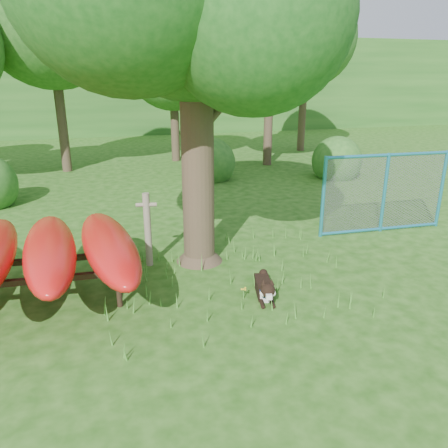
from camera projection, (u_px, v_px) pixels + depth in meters
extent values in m
plane|color=#1A470E|center=(233.00, 307.00, 7.04)|extent=(80.00, 80.00, 0.00)
cylinder|color=#382B1E|center=(197.00, 141.00, 8.03)|extent=(0.72, 0.72, 4.80)
cone|color=#382B1E|center=(199.00, 249.00, 8.72)|extent=(1.08, 1.08, 0.48)
sphere|color=#154C16|center=(246.00, 6.00, 8.33)|extent=(3.46, 3.46, 3.46)
sphere|color=#154C16|center=(255.00, 14.00, 6.63)|extent=(3.07, 3.07, 3.07)
cylinder|color=#382B1E|center=(225.00, 102.00, 8.07)|extent=(1.25, 0.85, 1.02)
cylinder|color=#382B1E|center=(167.00, 80.00, 7.64)|extent=(1.12, 0.51, 0.98)
cylinder|color=#6F6553|center=(148.00, 230.00, 8.36)|extent=(0.16, 0.16, 1.46)
cylinder|color=#6F6553|center=(146.00, 205.00, 8.20)|extent=(0.40, 0.15, 0.08)
cylinder|color=black|center=(119.00, 290.00, 6.96)|extent=(0.10, 0.10, 0.57)
cylinder|color=black|center=(119.00, 270.00, 7.69)|extent=(0.10, 0.10, 0.57)
cube|color=black|center=(17.00, 282.00, 6.55)|extent=(3.40, 0.31, 0.09)
cube|color=black|center=(27.00, 262.00, 7.28)|extent=(3.40, 0.31, 0.09)
ellipsoid|color=red|center=(50.00, 250.00, 6.91)|extent=(1.05, 3.45, 0.54)
ellipsoid|color=red|center=(109.00, 246.00, 7.10)|extent=(1.17, 3.47, 0.54)
cube|color=black|center=(263.00, 287.00, 7.44)|extent=(0.39, 0.70, 0.23)
cube|color=white|center=(266.00, 295.00, 7.18)|extent=(0.23, 0.18, 0.21)
sphere|color=black|center=(268.00, 290.00, 6.96)|extent=(0.24, 0.24, 0.24)
cube|color=white|center=(269.00, 296.00, 6.87)|extent=(0.12, 0.15, 0.08)
sphere|color=white|center=(263.00, 293.00, 6.95)|extent=(0.11, 0.11, 0.11)
sphere|color=white|center=(272.00, 293.00, 6.96)|extent=(0.11, 0.11, 0.11)
cone|color=black|center=(264.00, 282.00, 6.95)|extent=(0.12, 0.13, 0.12)
cone|color=black|center=(272.00, 282.00, 6.96)|extent=(0.09, 0.10, 0.12)
cylinder|color=black|center=(262.00, 303.00, 7.06)|extent=(0.13, 0.29, 0.07)
cylinder|color=black|center=(272.00, 303.00, 7.07)|extent=(0.13, 0.29, 0.07)
sphere|color=black|center=(263.00, 273.00, 7.75)|extent=(0.15, 0.15, 0.15)
torus|color=#1941BC|center=(267.00, 291.00, 7.05)|extent=(0.24, 0.12, 0.24)
cylinder|color=teal|center=(323.00, 197.00, 9.82)|extent=(0.09, 0.09, 1.87)
cylinder|color=teal|center=(384.00, 193.00, 10.18)|extent=(0.09, 0.09, 1.87)
cylinder|color=teal|center=(441.00, 189.00, 10.54)|extent=(0.09, 0.09, 1.87)
cylinder|color=teal|center=(389.00, 155.00, 9.90)|extent=(3.12, 0.21, 0.07)
cylinder|color=teal|center=(380.00, 229.00, 10.47)|extent=(3.12, 0.21, 0.07)
plane|color=gray|center=(384.00, 193.00, 10.18)|extent=(3.12, 0.13, 3.12)
cylinder|color=#478B2D|center=(244.00, 294.00, 7.25)|extent=(0.02, 0.02, 0.18)
sphere|color=gold|center=(244.00, 289.00, 7.22)|extent=(0.03, 0.03, 0.03)
sphere|color=gold|center=(245.00, 288.00, 7.25)|extent=(0.03, 0.03, 0.03)
sphere|color=gold|center=(242.00, 289.00, 7.24)|extent=(0.03, 0.03, 0.03)
sphere|color=gold|center=(245.00, 290.00, 7.20)|extent=(0.03, 0.03, 0.03)
sphere|color=gold|center=(243.00, 289.00, 7.20)|extent=(0.03, 0.03, 0.03)
cylinder|color=#382B1E|center=(60.00, 102.00, 16.28)|extent=(0.36, 0.36, 5.25)
sphere|color=#23591D|center=(49.00, 13.00, 15.32)|extent=(5.20, 5.20, 5.20)
cylinder|color=#382B1E|center=(175.00, 116.00, 18.62)|extent=(0.36, 0.36, 3.85)
sphere|color=#23591D|center=(173.00, 61.00, 17.92)|extent=(4.00, 4.00, 4.00)
cylinder|color=#382B1E|center=(269.00, 106.00, 17.61)|extent=(0.36, 0.36, 4.76)
sphere|color=#23591D|center=(271.00, 33.00, 16.73)|extent=(4.80, 4.80, 4.80)
cylinder|color=#382B1E|center=(303.00, 100.00, 21.12)|extent=(0.36, 0.36, 4.90)
sphere|color=#23591D|center=(307.00, 37.00, 20.22)|extent=(4.60, 4.60, 4.60)
sphere|color=#23591D|center=(335.00, 177.00, 16.05)|extent=(1.80, 1.80, 1.80)
sphere|color=#23591D|center=(210.00, 179.00, 15.75)|extent=(1.80, 1.80, 1.80)
cube|color=#23591D|center=(116.00, 84.00, 31.49)|extent=(80.00, 12.00, 6.00)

